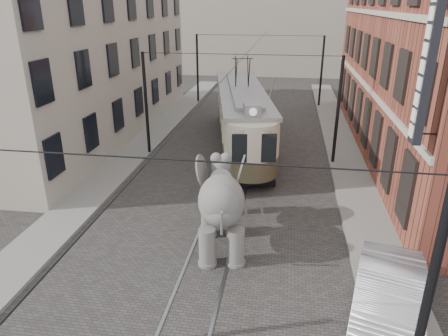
# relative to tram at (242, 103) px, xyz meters

# --- Properties ---
(ground) EXTENTS (120.00, 120.00, 0.00)m
(ground) POSITION_rel_tram_xyz_m (0.33, -8.61, -2.73)
(ground) COLOR #3C3937
(tram_rails) EXTENTS (1.54, 80.00, 0.02)m
(tram_rails) POSITION_rel_tram_xyz_m (0.33, -8.61, -2.72)
(tram_rails) COLOR slate
(tram_rails) RESTS_ON ground
(sidewalk_right) EXTENTS (2.00, 60.00, 0.15)m
(sidewalk_right) POSITION_rel_tram_xyz_m (6.33, -8.61, -2.66)
(sidewalk_right) COLOR slate
(sidewalk_right) RESTS_ON ground
(sidewalk_left) EXTENTS (2.00, 60.00, 0.15)m
(sidewalk_left) POSITION_rel_tram_xyz_m (-6.17, -8.61, -2.66)
(sidewalk_left) COLOR slate
(sidewalk_left) RESTS_ON ground
(brick_building) EXTENTS (8.00, 26.00, 12.00)m
(brick_building) POSITION_rel_tram_xyz_m (11.33, 0.39, 3.27)
(brick_building) COLOR brown
(brick_building) RESTS_ON ground
(stucco_building) EXTENTS (7.00, 24.00, 10.00)m
(stucco_building) POSITION_rel_tram_xyz_m (-10.67, 1.39, 2.27)
(stucco_building) COLOR #A19686
(stucco_building) RESTS_ON ground
(distant_block) EXTENTS (28.00, 10.00, 14.00)m
(distant_block) POSITION_rel_tram_xyz_m (0.33, 31.39, 4.27)
(distant_block) COLOR #A19686
(distant_block) RESTS_ON ground
(catenary) EXTENTS (11.00, 30.20, 6.00)m
(catenary) POSITION_rel_tram_xyz_m (0.13, -3.61, 0.27)
(catenary) COLOR black
(catenary) RESTS_ON ground
(tram) EXTENTS (5.40, 14.07, 5.47)m
(tram) POSITION_rel_tram_xyz_m (0.00, 0.00, 0.00)
(tram) COLOR beige
(tram) RESTS_ON ground
(elephant) EXTENTS (3.61, 5.48, 3.11)m
(elephant) POSITION_rel_tram_xyz_m (0.68, -12.17, -1.18)
(elephant) COLOR #5E5B57
(elephant) RESTS_ON ground
(parked_car) EXTENTS (2.97, 5.43, 1.70)m
(parked_car) POSITION_rel_tram_xyz_m (5.84, -15.44, -1.88)
(parked_car) COLOR #A4A3A8
(parked_car) RESTS_ON ground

